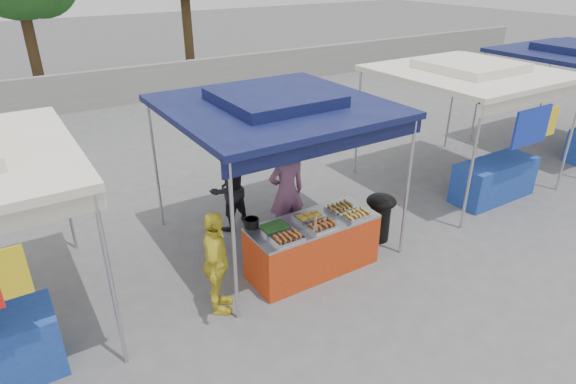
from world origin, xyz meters
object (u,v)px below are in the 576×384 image
wok_burner (380,213)px  customer_person (216,264)px  vendor_table (312,246)px  cooking_pot (252,223)px  vendor_woman (287,192)px  helper_man (228,189)px

wok_burner → customer_person: 3.13m
vendor_table → cooking_pot: 1.04m
vendor_table → wok_burner: 1.48m
vendor_woman → helper_man: size_ratio=1.15×
cooking_pot → customer_person: customer_person is taller
vendor_table → vendor_woman: bearing=80.5°
wok_burner → helper_man: helper_man is taller
vendor_table → vendor_woman: 1.12m
wok_burner → helper_man: bearing=158.9°
vendor_table → vendor_woman: vendor_woman is taller
vendor_woman → customer_person: bearing=38.6°
vendor_table → vendor_woman: (0.17, 1.01, 0.45)m
helper_man → cooking_pot: bearing=63.5°
wok_burner → cooking_pot: bearing=-165.7°
customer_person → vendor_woman: bearing=-30.0°
wok_burner → vendor_woman: (-1.31, 0.89, 0.38)m
cooking_pot → vendor_woman: (1.02, 0.65, -0.03)m
vendor_table → helper_man: helper_man is taller
vendor_woman → customer_person: (-1.81, -1.12, -0.12)m
cooking_pot → wok_burner: cooking_pot is taller
cooking_pot → customer_person: size_ratio=0.14×
vendor_woman → helper_man: 1.09m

